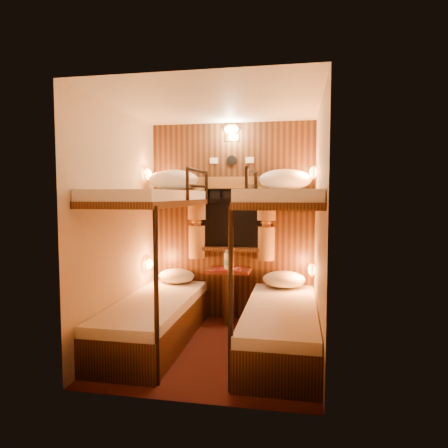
% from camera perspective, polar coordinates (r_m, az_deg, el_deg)
% --- Properties ---
extents(floor, '(2.10, 2.10, 0.00)m').
position_cam_1_polar(floor, '(4.18, -1.33, -17.36)').
color(floor, '#390F0F').
rests_on(floor, ground).
extents(ceiling, '(2.10, 2.10, 0.00)m').
position_cam_1_polar(ceiling, '(3.98, -1.39, 16.77)').
color(ceiling, silver).
rests_on(ceiling, wall_back).
extents(wall_back, '(2.40, 0.00, 2.40)m').
position_cam_1_polar(wall_back, '(4.93, 1.16, 0.32)').
color(wall_back, '#C6B293').
rests_on(wall_back, floor).
extents(wall_front, '(2.40, 0.00, 2.40)m').
position_cam_1_polar(wall_front, '(2.88, -5.66, -2.51)').
color(wall_front, '#C6B293').
rests_on(wall_front, floor).
extents(wall_left, '(0.00, 2.40, 2.40)m').
position_cam_1_polar(wall_left, '(4.22, -14.78, -0.49)').
color(wall_left, '#C6B293').
rests_on(wall_left, floor).
extents(wall_right, '(0.00, 2.40, 2.40)m').
position_cam_1_polar(wall_right, '(3.82, 13.50, -0.94)').
color(wall_right, '#C6B293').
rests_on(wall_right, floor).
extents(back_panel, '(2.00, 0.03, 2.40)m').
position_cam_1_polar(back_panel, '(4.91, 1.13, 0.31)').
color(back_panel, black).
rests_on(back_panel, floor).
extents(bunk_left, '(0.72, 1.90, 1.82)m').
position_cam_1_polar(bunk_left, '(4.24, -9.85, -9.15)').
color(bunk_left, black).
rests_on(bunk_left, floor).
extents(bunk_right, '(0.72, 1.90, 1.82)m').
position_cam_1_polar(bunk_right, '(3.99, 8.15, -9.99)').
color(bunk_right, black).
rests_on(bunk_right, floor).
extents(window, '(1.00, 0.12, 0.79)m').
position_cam_1_polar(window, '(4.88, 1.07, 0.06)').
color(window, black).
rests_on(window, back_panel).
extents(curtains, '(1.10, 0.22, 1.00)m').
position_cam_1_polar(curtains, '(4.84, 1.01, 1.01)').
color(curtains, '#986531').
rests_on(curtains, back_panel).
extents(back_fixtures, '(0.54, 0.09, 0.48)m').
position_cam_1_polar(back_fixtures, '(4.92, 1.08, 12.54)').
color(back_fixtures, black).
rests_on(back_fixtures, back_panel).
extents(reading_lamps, '(2.00, 0.20, 1.25)m').
position_cam_1_polar(reading_lamps, '(4.58, 0.45, 0.52)').
color(reading_lamps, orange).
rests_on(reading_lamps, wall_left).
extents(table, '(0.50, 0.34, 0.66)m').
position_cam_1_polar(table, '(4.85, 0.76, -9.14)').
color(table, '#5D1E15').
rests_on(table, floor).
extents(bottle_left, '(0.07, 0.07, 0.23)m').
position_cam_1_polar(bottle_left, '(4.72, 0.55, -5.36)').
color(bottle_left, '#99BFE5').
rests_on(bottle_left, table).
extents(bottle_right, '(0.07, 0.07, 0.23)m').
position_cam_1_polar(bottle_right, '(4.75, 0.37, -5.30)').
color(bottle_right, '#99BFE5').
rests_on(bottle_right, table).
extents(sachet_a, '(0.09, 0.07, 0.01)m').
position_cam_1_polar(sachet_a, '(4.77, 1.43, -6.43)').
color(sachet_a, silver).
rests_on(sachet_a, table).
extents(sachet_b, '(0.07, 0.06, 0.01)m').
position_cam_1_polar(sachet_b, '(4.85, 2.03, -6.27)').
color(sachet_b, silver).
rests_on(sachet_b, table).
extents(pillow_lower_left, '(0.45, 0.32, 0.18)m').
position_cam_1_polar(pillow_lower_left, '(4.95, -6.79, -7.37)').
color(pillow_lower_left, silver).
rests_on(pillow_lower_left, bunk_left).
extents(pillow_lower_right, '(0.49, 0.35, 0.19)m').
position_cam_1_polar(pillow_lower_right, '(4.72, 8.56, -7.83)').
color(pillow_lower_right, silver).
rests_on(pillow_lower_right, bunk_right).
extents(pillow_upper_left, '(0.60, 0.43, 0.24)m').
position_cam_1_polar(pillow_upper_left, '(4.76, -7.24, 6.25)').
color(pillow_upper_left, silver).
rests_on(pillow_upper_left, bunk_left).
extents(pillow_upper_right, '(0.61, 0.43, 0.24)m').
position_cam_1_polar(pillow_upper_right, '(4.64, 8.73, 6.29)').
color(pillow_upper_right, silver).
rests_on(pillow_upper_right, bunk_right).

